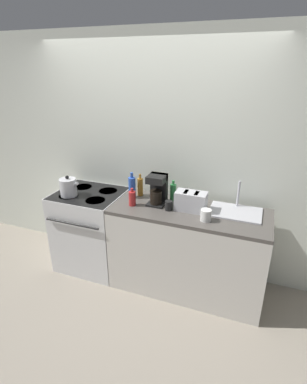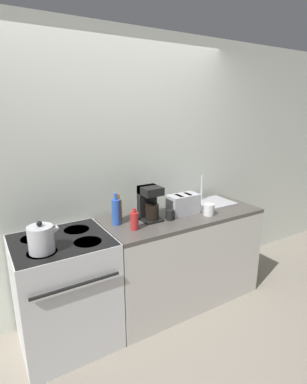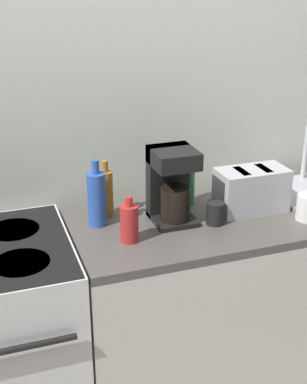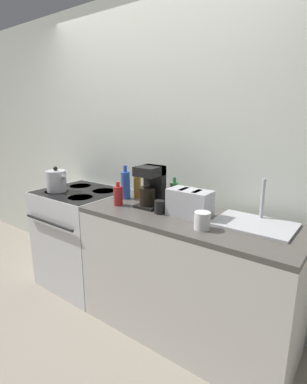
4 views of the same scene
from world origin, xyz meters
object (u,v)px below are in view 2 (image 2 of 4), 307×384
Objects in this scene: bottle_green at (154,204)px; cup_white at (209,210)px; bottle_red at (134,221)px; toaster at (183,204)px; bottle_amber at (119,209)px; coffee_maker at (149,202)px; bottle_blue at (116,212)px; stove at (65,291)px; kettle at (41,239)px; cup_black at (170,215)px.

cup_white is (0.41, -0.32, -0.04)m from bottle_green.
bottle_red is 1.69× the size of cup_white.
toaster is 1.23× the size of bottle_amber.
bottle_blue is (-0.31, 0.05, -0.04)m from coffee_maker.
coffee_maker is 1.70× the size of bottle_red.
bottle_red is at bearing -84.85° from bottle_amber.
bottle_blue is (0.50, 0.07, 0.57)m from stove.
coffee_maker is 2.86× the size of cup_white.
bottle_amber is 0.37m from bottle_green.
kettle is (-0.16, -0.13, 0.55)m from stove.
coffee_maker is 0.31m from bottle_blue.
bottle_amber is (-0.25, 0.13, -0.06)m from coffee_maker.
bottle_blue is 0.88m from cup_white.
coffee_maker is 1.11× the size of bottle_blue.
kettle is at bearing -178.32° from bottle_red.
bottle_red reaches higher than cup_white.
bottle_green is (1.10, 0.28, -0.00)m from kettle.
coffee_maker is at bearing -134.34° from bottle_green.
kettle reaches higher than cup_black.
coffee_maker reaches higher than bottle_red.
bottle_amber is (0.06, 0.08, -0.02)m from bottle_blue.
kettle is 2.41× the size of cup_black.
bottle_blue is 0.10m from bottle_amber.
cup_black is at bearing -160.28° from toaster.
bottle_red is 0.75× the size of bottle_amber.
stove is 0.80m from bottle_amber.
bottle_blue is at bearing 161.78° from cup_black.
kettle is 1.25× the size of bottle_red.
bottle_amber is (-0.02, 0.26, 0.03)m from bottle_red.
coffee_maker reaches higher than bottle_green.
bottle_red is 0.77m from cup_white.
coffee_maker reaches higher than cup_black.
coffee_maker is at bearing 160.47° from cup_white.
coffee_maker is at bearing 1.50° from stove.
cup_black is (0.96, -0.08, 0.50)m from stove.
bottle_blue reaches higher than bottle_red.
bottle_amber reaches higher than toaster.
bottle_blue is 1.15× the size of bottle_amber.
stove is 9.66× the size of cup_black.
bottle_blue reaches higher than kettle.
cup_white reaches higher than stove.
bottle_amber is at bearing 14.98° from stove.
stove is 3.09× the size of toaster.
toaster is 1.35× the size of bottle_green.
toaster is 2.75× the size of cup_white.
stove is 3.30× the size of bottle_blue.
bottle_green reaches higher than cup_black.
stove is 4.17× the size of bottle_green.
bottle_blue is at bearing -126.19° from bottle_amber.
kettle is 0.74× the size of coffee_maker.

